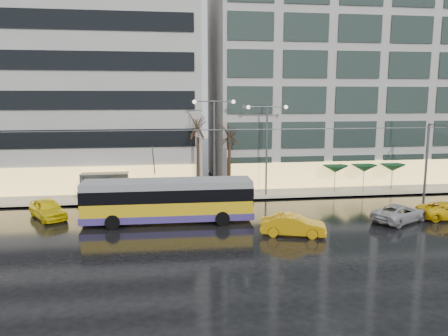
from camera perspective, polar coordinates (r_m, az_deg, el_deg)
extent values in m
plane|color=black|center=(30.94, -2.60, -8.53)|extent=(140.00, 140.00, 0.00)
cube|color=gray|center=(44.59, -1.75, -2.86)|extent=(80.00, 10.00, 0.15)
cube|color=slate|center=(39.79, -0.96, -4.35)|extent=(80.00, 0.10, 0.15)
cube|color=#A7A39F|center=(50.14, -23.77, 10.46)|extent=(34.00, 14.00, 22.00)
cube|color=#A7A39F|center=(53.08, 16.56, 12.37)|extent=(32.00, 14.00, 25.00)
cube|color=gold|center=(33.50, -7.30, -5.23)|extent=(12.68, 2.88, 1.58)
cube|color=#443482|center=(33.64, -7.28, -6.10)|extent=(12.72, 2.92, 0.53)
cube|color=black|center=(33.23, -7.34, -3.30)|extent=(12.70, 2.90, 0.95)
cube|color=gray|center=(33.08, -7.37, -2.05)|extent=(12.68, 2.88, 0.53)
cube|color=black|center=(33.80, 3.50, -3.30)|extent=(0.11, 2.42, 1.37)
cube|color=black|center=(33.93, -18.13, -3.70)|extent=(0.11, 2.42, 1.37)
cylinder|color=black|center=(35.11, -0.70, -5.45)|extent=(1.06, 0.39, 1.05)
cylinder|color=black|center=(32.59, -0.20, -6.63)|extent=(1.06, 0.39, 1.05)
cylinder|color=black|center=(35.19, -13.82, -5.70)|extent=(1.06, 0.39, 1.05)
cylinder|color=black|center=(32.68, -14.37, -6.88)|extent=(1.06, 0.39, 1.05)
cylinder|color=#595B60|center=(33.83, -9.19, 0.78)|extent=(0.14, 3.92, 2.77)
cylinder|color=#595B60|center=(34.35, -9.16, 0.91)|extent=(0.14, 3.92, 2.77)
cylinder|color=#595B60|center=(45.59, 24.93, 0.91)|extent=(0.24, 0.24, 7.00)
cube|color=#595B60|center=(43.20, 27.03, 4.88)|extent=(0.10, 5.00, 0.10)
cylinder|color=#595B60|center=(35.38, -1.95, 4.97)|extent=(42.00, 0.04, 0.04)
cylinder|color=#595B60|center=(35.87, -2.03, 5.03)|extent=(42.00, 0.04, 0.04)
cube|color=#595B60|center=(40.76, -15.33, -0.73)|extent=(4.20, 1.60, 0.12)
cube|color=silver|center=(41.67, -15.13, -2.26)|extent=(4.00, 0.05, 2.20)
cube|color=white|center=(41.30, -18.08, -2.50)|extent=(0.10, 1.40, 2.20)
cylinder|color=#595B60|center=(40.62, -18.17, -2.70)|extent=(0.10, 0.10, 2.40)
cylinder|color=#595B60|center=(41.97, -17.84, -2.30)|extent=(0.10, 0.10, 2.40)
cylinder|color=#595B60|center=(40.10, -12.54, -2.60)|extent=(0.10, 0.10, 2.40)
cylinder|color=#595B60|center=(41.46, -12.39, -2.21)|extent=(0.10, 0.10, 2.40)
cylinder|color=#595B60|center=(40.69, -1.29, 2.50)|extent=(0.18, 0.18, 9.00)
cylinder|color=#595B60|center=(40.31, -2.59, 8.70)|extent=(1.80, 0.10, 0.10)
cylinder|color=#595B60|center=(40.52, -0.03, 8.71)|extent=(1.80, 0.10, 0.10)
sphere|color=#FFF2CC|center=(40.24, -3.88, 8.62)|extent=(0.36, 0.36, 0.36)
sphere|color=#FFF2CC|center=(40.66, 1.24, 8.64)|extent=(0.36, 0.36, 0.36)
cylinder|color=#595B60|center=(41.60, 5.58, 2.26)|extent=(0.18, 0.18, 8.50)
cylinder|color=#595B60|center=(41.10, 4.44, 8.00)|extent=(1.80, 0.10, 0.10)
cylinder|color=#595B60|center=(41.52, 6.89, 7.97)|extent=(1.80, 0.10, 0.10)
sphere|color=#FFF2CC|center=(40.91, 3.19, 7.93)|extent=(0.36, 0.36, 0.36)
sphere|color=#FFF2CC|center=(41.76, 8.09, 7.89)|extent=(0.36, 0.36, 0.36)
cylinder|color=black|center=(40.98, -3.39, 0.14)|extent=(0.28, 0.28, 5.60)
cylinder|color=black|center=(41.58, 0.71, -0.20)|extent=(0.28, 0.28, 4.90)
cylinder|color=#595B60|center=(44.43, 14.27, -1.65)|extent=(0.06, 0.06, 2.20)
cone|color=#113E22|center=(44.22, 14.33, -0.12)|extent=(2.50, 2.50, 0.70)
cylinder|color=#595B60|center=(45.64, 17.76, -1.52)|extent=(0.06, 0.06, 2.20)
cone|color=#113E22|center=(45.44, 17.83, -0.03)|extent=(2.50, 2.50, 0.70)
cylinder|color=#595B60|center=(47.02, 21.05, -1.39)|extent=(0.06, 0.06, 2.20)
cone|color=#113E22|center=(46.82, 21.14, 0.05)|extent=(2.50, 2.50, 0.70)
imported|color=yellow|center=(37.04, -22.03, -4.96)|extent=(3.98, 4.86, 1.56)
imported|color=#DF9D0B|center=(30.66, 9.03, -7.37)|extent=(4.72, 2.80, 1.47)
imported|color=#AFAFB4|center=(36.14, 21.99, -5.47)|extent=(5.38, 4.28, 1.36)
imported|color=black|center=(39.78, -12.85, -3.11)|extent=(0.79, 0.67, 1.85)
imported|color=#D4468D|center=(39.61, -12.89, -1.95)|extent=(1.26, 1.27, 0.88)
imported|color=black|center=(40.96, -10.00, -2.70)|extent=(1.01, 0.87, 1.80)
imported|color=black|center=(40.96, -15.08, -2.99)|extent=(1.17, 0.83, 1.64)
imported|color=black|center=(40.78, -15.14, -1.72)|extent=(0.98, 0.98, 0.72)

